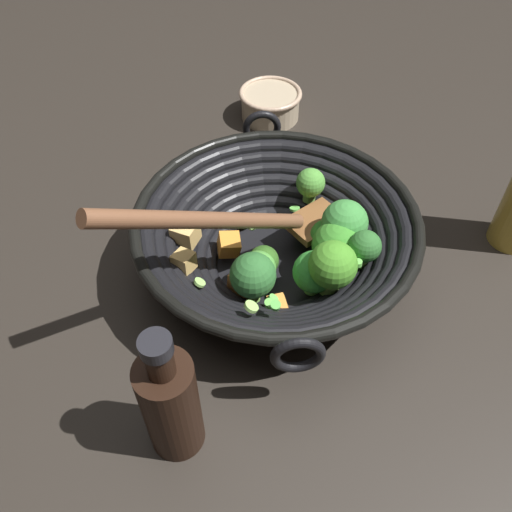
% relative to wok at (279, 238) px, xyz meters
% --- Properties ---
extents(ground_plane, '(4.00, 4.00, 0.00)m').
position_rel_wok_xyz_m(ground_plane, '(0.00, -0.00, -0.06)').
color(ground_plane, '#28231E').
extents(wok, '(0.39, 0.34, 0.23)m').
position_rel_wok_xyz_m(wok, '(0.00, 0.00, 0.00)').
color(wok, black).
rests_on(wok, ground).
extents(soy_sauce_bottle, '(0.05, 0.05, 0.18)m').
position_rel_wok_xyz_m(soy_sauce_bottle, '(0.24, 0.05, 0.01)').
color(soy_sauce_bottle, black).
rests_on(soy_sauce_bottle, ground).
extents(prep_bowl, '(0.10, 0.10, 0.05)m').
position_rel_wok_xyz_m(prep_bowl, '(-0.27, -0.21, -0.03)').
color(prep_bowl, tan).
rests_on(prep_bowl, ground).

